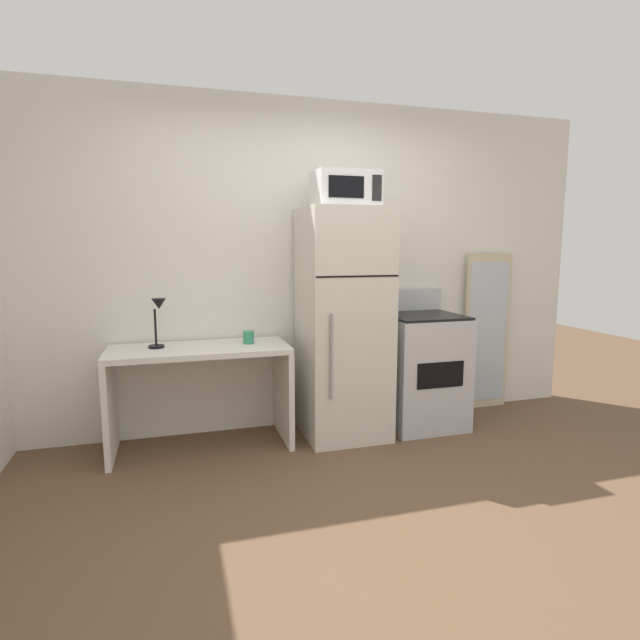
{
  "coord_description": "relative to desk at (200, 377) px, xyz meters",
  "views": [
    {
      "loc": [
        -1.02,
        -2.27,
        1.46
      ],
      "look_at": [
        -0.03,
        1.1,
        0.95
      ],
      "focal_mm": 28.15,
      "sensor_mm": 36.0,
      "label": 1
    }
  ],
  "objects": [
    {
      "name": "microwave",
      "position": [
        1.08,
        -0.06,
        1.34
      ],
      "size": [
        0.46,
        0.35,
        0.26
      ],
      "color": "silver",
      "rests_on": "refrigerator"
    },
    {
      "name": "desk",
      "position": [
        0.0,
        0.0,
        0.0
      ],
      "size": [
        1.27,
        0.55,
        0.75
      ],
      "color": "silver",
      "rests_on": "ground"
    },
    {
      "name": "coffee_mug",
      "position": [
        0.36,
        0.03,
        0.27
      ],
      "size": [
        0.08,
        0.08,
        0.09
      ],
      "primitive_type": "cylinder",
      "color": "#338C66",
      "rests_on": "desk"
    },
    {
      "name": "desk_lamp",
      "position": [
        -0.27,
        0.04,
        0.46
      ],
      "size": [
        0.14,
        0.12,
        0.35
      ],
      "color": "black",
      "rests_on": "desk"
    },
    {
      "name": "refrigerator",
      "position": [
        1.08,
        -0.03,
        0.34
      ],
      "size": [
        0.62,
        0.65,
        1.75
      ],
      "color": "beige",
      "rests_on": "ground"
    },
    {
      "name": "wall_back_white",
      "position": [
        0.86,
        0.35,
        0.77
      ],
      "size": [
        5.0,
        0.1,
        2.6
      ],
      "primitive_type": "cube",
      "color": "silver",
      "rests_on": "ground"
    },
    {
      "name": "ground_plane",
      "position": [
        0.86,
        -1.35,
        -0.53
      ],
      "size": [
        12.0,
        12.0,
        0.0
      ],
      "primitive_type": "plane",
      "color": "brown"
    },
    {
      "name": "oven_range",
      "position": [
        1.76,
        -0.02,
        -0.07
      ],
      "size": [
        0.61,
        0.61,
        1.1
      ],
      "color": "#B7B7BC",
      "rests_on": "ground"
    },
    {
      "name": "leaning_mirror",
      "position": [
        2.54,
        0.23,
        0.17
      ],
      "size": [
        0.44,
        0.03,
        1.4
      ],
      "color": "#C6B793",
      "rests_on": "ground"
    }
  ]
}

